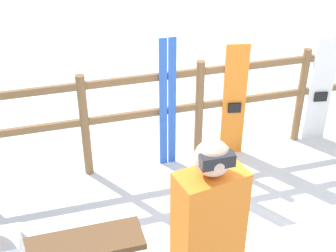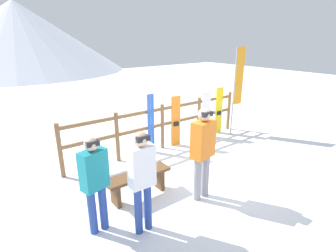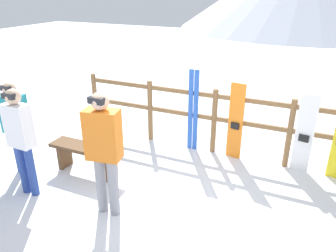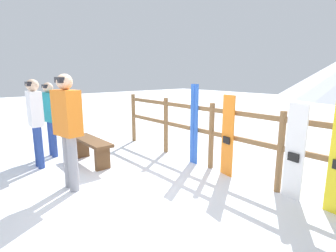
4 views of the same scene
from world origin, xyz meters
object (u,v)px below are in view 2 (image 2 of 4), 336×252
Objects in this scene: snowboard_white at (206,115)px; snowboard_orange at (176,121)px; person_white at (142,175)px; rental_flag at (237,82)px; bench at (138,180)px; person_orange at (203,148)px; person_teal at (95,179)px; snowboard_yellow at (219,111)px; ski_pair_blue at (151,124)px.

snowboard_orange is at bearing 180.00° from snowboard_white.
person_white is 5.15m from rental_flag.
person_orange is at bearing -38.55° from bench.
person_orange reaches higher than bench.
snowboard_orange is at bearing 169.92° from rental_flag.
person_teal reaches higher than snowboard_orange.
person_teal is (-1.00, -0.45, 0.58)m from bench.
person_orange is (0.94, -0.75, 0.68)m from bench.
person_white reaches higher than bench.
snowboard_white is at bearing -179.99° from snowboard_yellow.
snowboard_yellow is at bearing 132.31° from rental_flag.
person_white reaches higher than snowboard_orange.
person_orange is 2.65m from snowboard_orange.
person_orange is 1.12× the size of ski_pair_blue.
snowboard_orange is 2.31m from rental_flag.
person_orange reaches higher than snowboard_orange.
snowboard_orange is at bearing 43.56° from person_white.
bench is 1.39m from person_orange.
person_white reaches higher than snowboard_white.
person_orange reaches higher than ski_pair_blue.
person_orange is 0.66× the size of rental_flag.
ski_pair_blue is 1.08× the size of snowboard_yellow.
person_orange is at bearing -99.46° from ski_pair_blue.
person_white is 1.18× the size of snowboard_orange.
bench is at bearing 141.45° from person_orange.
person_orange reaches higher than person_white.
person_white is 1.06× the size of ski_pair_blue.
snowboard_white is at bearing 33.20° from person_white.
snowboard_yellow is (2.56, -0.00, -0.06)m from ski_pair_blue.
person_orange is 1.11× the size of person_teal.
person_teal is 4.79m from snowboard_white.
person_teal is 3.10m from ski_pair_blue.
ski_pair_blue is 2.00m from snowboard_white.
person_orange is at bearing -8.84° from person_teal.
bench is 3.70m from snowboard_white.
snowboard_yellow is at bearing 22.54° from person_teal.
person_white is at bearing -174.85° from person_orange.
person_teal is at bearing -162.37° from rental_flag.
person_white is at bearing -146.80° from snowboard_white.
person_teal reaches higher than ski_pair_blue.
snowboard_orange is (2.16, 1.58, 0.35)m from bench.
rental_flag is (4.23, 1.21, 1.29)m from bench.
person_teal is (-1.94, 0.30, -0.10)m from person_orange.
ski_pair_blue is 2.56m from snowboard_yellow.
snowboard_white is at bearing 44.38° from person_orange.
snowboard_yellow is at bearing 29.61° from person_white.
snowboard_yellow is (1.74, 0.00, 0.02)m from snowboard_orange.
person_orange is at bearing -135.62° from snowboard_white.
rental_flag is at bearing 24.15° from person_white.
person_white is at bearing -150.39° from snowboard_yellow.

